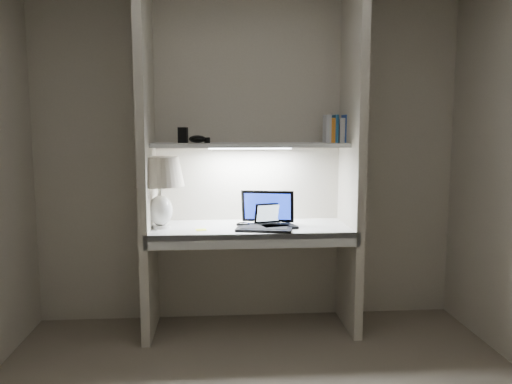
{
  "coord_description": "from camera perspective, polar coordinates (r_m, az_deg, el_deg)",
  "views": [
    {
      "loc": [
        -0.23,
        -2.3,
        1.46
      ],
      "look_at": [
        0.02,
        1.05,
        1.04
      ],
      "focal_mm": 35.0,
      "sensor_mm": 36.0,
      "label": 1
    }
  ],
  "objects": [
    {
      "name": "laptop_netbook",
      "position": [
        3.57,
        2.21,
        -3.4
      ],
      "size": [
        0.31,
        0.28,
        0.17
      ],
      "rotation": [
        0.0,
        0.0,
        0.27
      ],
      "color": "black",
      "rests_on": "desk"
    },
    {
      "name": "desk",
      "position": [
        3.6,
        -0.58,
        -4.24
      ],
      "size": [
        1.4,
        0.55,
        0.04
      ],
      "primitive_type": "cube",
      "color": "white",
      "rests_on": "alcove_panel_left"
    },
    {
      "name": "laptop_main",
      "position": [
        3.54,
        1.14,
        -3.16
      ],
      "size": [
        0.44,
        0.4,
        0.26
      ],
      "rotation": [
        0.0,
        0.0,
        -0.21
      ],
      "color": "black",
      "rests_on": "desk"
    },
    {
      "name": "back_wall",
      "position": [
        3.81,
        -0.86,
        3.97
      ],
      "size": [
        3.2,
        0.01,
        2.5
      ],
      "primitive_type": "cube",
      "color": "beige",
      "rests_on": "floor"
    },
    {
      "name": "mouse",
      "position": [
        3.57,
        -1.5,
        -3.74
      ],
      "size": [
        0.11,
        0.08,
        0.04
      ],
      "primitive_type": "ellipsoid",
      "rotation": [
        0.0,
        0.0,
        -0.14
      ],
      "color": "black",
      "rests_on": "desk"
    },
    {
      "name": "book_row",
      "position": [
        3.75,
        9.24,
        7.05
      ],
      "size": [
        0.19,
        0.14,
        0.2
      ],
      "color": "white",
      "rests_on": "shelf"
    },
    {
      "name": "sticky_note",
      "position": [
        3.49,
        -6.29,
        -4.31
      ],
      "size": [
        0.08,
        0.08,
        0.0
      ],
      "primitive_type": "cube",
      "rotation": [
        0.0,
        0.0,
        0.19
      ],
      "color": "#EDFA34",
      "rests_on": "desk"
    },
    {
      "name": "table_lamp",
      "position": [
        3.55,
        -10.94,
        1.34
      ],
      "size": [
        0.34,
        0.34,
        0.5
      ],
      "color": "white",
      "rests_on": "desk"
    },
    {
      "name": "desk_apron",
      "position": [
        3.36,
        -0.29,
        -5.61
      ],
      "size": [
        1.46,
        0.03,
        0.1
      ],
      "primitive_type": "cube",
      "color": "silver",
      "rests_on": "desk"
    },
    {
      "name": "shelf_gadget",
      "position": [
        3.61,
        -6.7,
        6.03
      ],
      "size": [
        0.15,
        0.14,
        0.06
      ],
      "primitive_type": "ellipsoid",
      "rotation": [
        0.0,
        0.0,
        -0.41
      ],
      "color": "black",
      "rests_on": "shelf"
    },
    {
      "name": "shelf_box",
      "position": [
        3.68,
        -8.35,
        6.45
      ],
      "size": [
        0.07,
        0.06,
        0.11
      ],
      "primitive_type": "cube",
      "rotation": [
        0.0,
        0.0,
        -0.19
      ],
      "color": "black",
      "rests_on": "shelf"
    },
    {
      "name": "cable_coil",
      "position": [
        3.67,
        0.47,
        -3.61
      ],
      "size": [
        0.09,
        0.09,
        0.01
      ],
      "primitive_type": "torus",
      "rotation": [
        0.0,
        0.0,
        -0.01
      ],
      "color": "black",
      "rests_on": "desk"
    },
    {
      "name": "alcove_panel_left",
      "position": [
        3.57,
        -12.4,
        3.58
      ],
      "size": [
        0.06,
        0.55,
        2.5
      ],
      "primitive_type": "cube",
      "color": "beige",
      "rests_on": "floor"
    },
    {
      "name": "speaker",
      "position": [
        3.7,
        1.89,
        -2.58
      ],
      "size": [
        0.11,
        0.09,
        0.13
      ],
      "primitive_type": "cube",
      "rotation": [
        0.0,
        0.0,
        0.23
      ],
      "color": "silver",
      "rests_on": "desk"
    },
    {
      "name": "shelf",
      "position": [
        3.63,
        -0.69,
        5.39
      ],
      "size": [
        1.4,
        0.36,
        0.03
      ],
      "primitive_type": "cube",
      "color": "silver",
      "rests_on": "back_wall"
    },
    {
      "name": "alcove_panel_right",
      "position": [
        3.66,
        10.91,
        3.71
      ],
      "size": [
        0.06,
        0.55,
        2.5
      ],
      "primitive_type": "cube",
      "color": "beige",
      "rests_on": "floor"
    },
    {
      "name": "strip_light",
      "position": [
        3.63,
        -0.69,
        5.04
      ],
      "size": [
        0.6,
        0.04,
        0.02
      ],
      "primitive_type": "cube",
      "color": "white",
      "rests_on": "shelf"
    }
  ]
}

